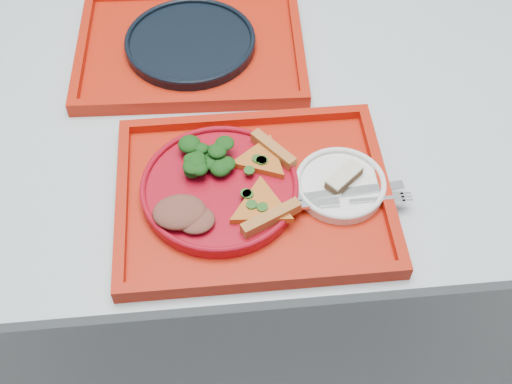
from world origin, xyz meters
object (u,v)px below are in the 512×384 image
(tray_main, at_px, (253,197))
(dinner_plate, at_px, (220,189))
(tray_far, at_px, (191,49))
(dessert_bar, at_px, (344,177))
(navy_plate, at_px, (191,43))

(tray_main, height_order, dinner_plate, dinner_plate)
(tray_far, bearing_deg, dessert_bar, -55.03)
(dinner_plate, bearing_deg, tray_main, -10.30)
(tray_main, bearing_deg, dinner_plate, 169.82)
(tray_main, relative_size, dinner_plate, 1.73)
(tray_main, xyz_separation_m, navy_plate, (-0.09, 0.39, 0.01))
(tray_main, relative_size, tray_far, 1.00)
(dessert_bar, bearing_deg, dinner_plate, 138.22)
(tray_far, relative_size, navy_plate, 1.73)
(tray_far, distance_m, dinner_plate, 0.38)
(navy_plate, bearing_deg, tray_far, -90.00)
(tray_main, distance_m, dinner_plate, 0.06)
(tray_main, distance_m, dessert_bar, 0.15)
(tray_far, distance_m, navy_plate, 0.01)
(tray_main, distance_m, tray_far, 0.40)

